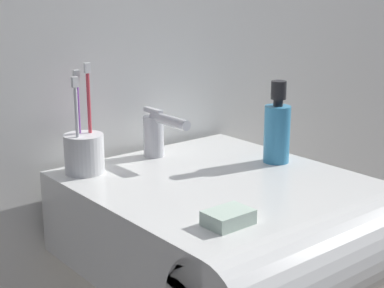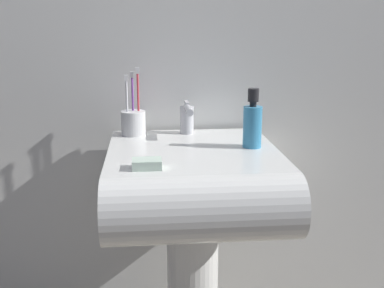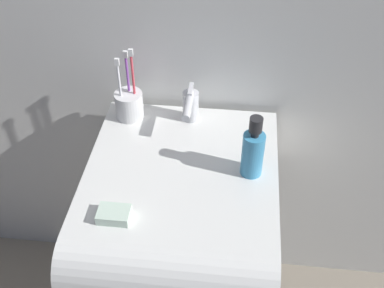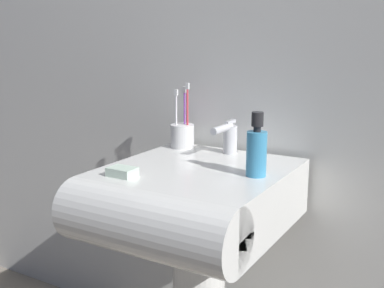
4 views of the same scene
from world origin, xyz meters
name	(u,v)px [view 2 (image 2 of 4)]	position (x,y,z in m)	size (l,w,h in m)	color
sink_basin	(195,183)	(0.00, -0.06, 0.68)	(0.49, 0.59, 0.17)	white
faucet	(188,117)	(0.00, 0.19, 0.82)	(0.05, 0.14, 0.11)	silver
toothbrush_cup	(133,122)	(-0.18, 0.19, 0.81)	(0.08, 0.08, 0.22)	white
soap_bottle	(252,124)	(0.18, 0.00, 0.83)	(0.05, 0.05, 0.17)	#3F99CC
bar_soap	(147,164)	(-0.13, -0.19, 0.78)	(0.07, 0.05, 0.02)	silver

